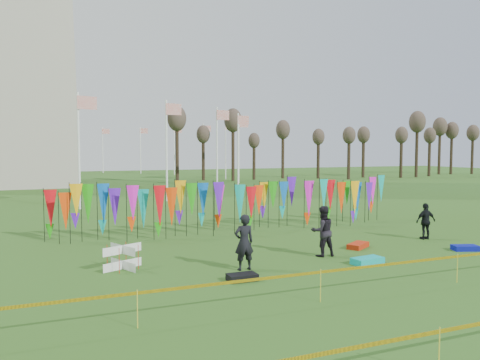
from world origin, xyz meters
name	(u,v)px	position (x,y,z in m)	size (l,w,h in m)	color
ground	(335,274)	(0.00, 0.00, 0.00)	(160.00, 160.00, 0.00)	#2F5317
flagpole_ring	(0,150)	(-14.00, 48.00, 4.00)	(57.40, 56.16, 8.00)	white
banner_row	(242,200)	(0.28, 8.65, 1.59)	(18.64, 0.64, 2.47)	black
caution_tape_near	(373,267)	(-0.22, -2.25, 0.78)	(26.00, 0.02, 0.90)	#EABE04
tree_line	(352,135)	(32.00, 44.00, 6.17)	(53.92, 1.92, 7.84)	#332719
box_kite	(123,257)	(-6.38, 3.24, 0.43)	(0.77, 0.77, 0.85)	red
person_left	(244,242)	(-2.56, 1.63, 0.96)	(0.70, 0.51, 1.91)	black
person_mid	(323,231)	(1.04, 2.40, 0.97)	(0.95, 0.58, 1.95)	black
person_right	(426,221)	(7.24, 3.55, 0.83)	(0.97, 0.55, 1.66)	black
kite_bag_turquoise	(367,261)	(1.88, 0.74, 0.12)	(1.16, 0.58, 0.23)	#0CB6B3
kite_bag_blue	(465,248)	(6.98, 1.09, 0.10)	(1.00, 0.52, 0.21)	#09139D
kite_bag_red	(358,245)	(3.22, 3.13, 0.11)	(1.15, 0.53, 0.21)	red
kite_bag_black	(242,277)	(-3.11, 0.45, 0.11)	(0.93, 0.54, 0.21)	black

